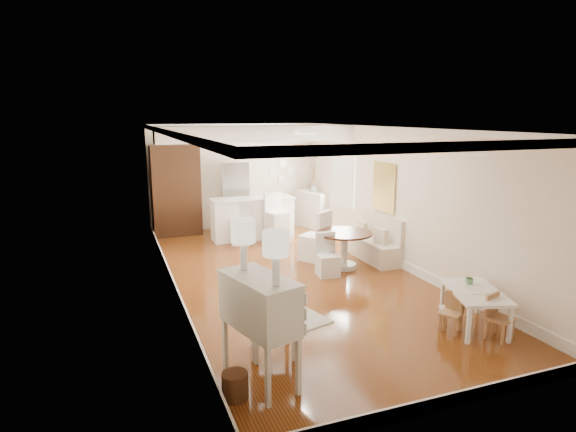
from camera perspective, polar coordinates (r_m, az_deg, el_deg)
room at (r=9.12m, az=0.22°, el=5.27°), size 9.00×9.04×2.82m
secretary_bureau at (r=5.60m, az=-3.35°, el=-13.43°), size 1.25×1.27×1.29m
gustavian_armchair at (r=6.28m, az=-1.88°, el=-11.64°), size 0.71×0.71×1.06m
wicker_basket at (r=5.59m, az=-6.29°, el=-19.35°), size 0.35×0.35×0.30m
kids_table at (r=7.59m, az=21.18°, el=-10.23°), size 1.01×1.29×0.57m
kids_chair_a at (r=7.33m, az=18.79°, el=-10.79°), size 0.38×0.38×0.57m
kids_chair_b at (r=7.46m, az=18.71°, el=-10.41°), size 0.37×0.37×0.57m
kids_chair_c at (r=7.31m, az=23.85°, el=-10.96°), size 0.39×0.39×0.64m
banquette at (r=10.39m, az=9.99°, el=-2.46°), size 0.52×1.60×0.98m
dining_table at (r=9.73m, az=6.67°, el=-4.05°), size 1.31×1.31×0.75m
slip_chair_near at (r=9.24m, az=4.75°, el=-4.63°), size 0.43×0.45×0.82m
slip_chair_far at (r=10.18m, az=3.18°, el=-2.29°), size 0.72×0.73×1.08m
breakfast_counter at (r=11.98m, az=-4.23°, el=-0.26°), size 2.05×0.65×1.03m
bar_stool_left at (r=11.45m, az=-5.57°, el=-0.89°), size 0.54×0.54×1.02m
bar_stool_right at (r=11.58m, az=-1.29°, el=-0.26°), size 0.57×0.57×1.19m
pantry_cabinet at (r=12.56m, az=-13.15°, el=2.98°), size 1.20×0.60×2.30m
fridge at (r=12.95m, az=-4.72°, el=2.39°), size 0.75×0.65×1.80m
sideboard at (r=13.16m, az=3.00°, el=0.76°), size 0.78×1.12×0.98m
pencil_cup at (r=7.72m, az=20.70°, el=-7.21°), size 0.15×0.15×0.09m
branch_vase at (r=13.12m, az=3.12°, el=3.33°), size 0.21×0.21×0.19m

